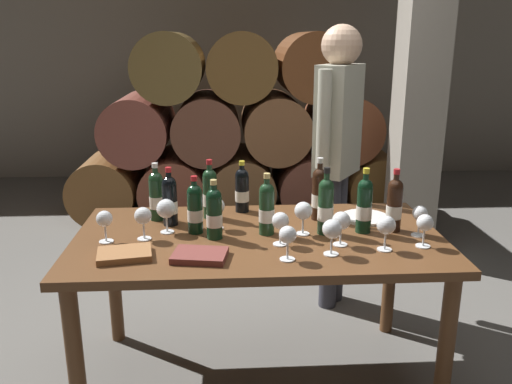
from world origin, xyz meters
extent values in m
plane|color=#66635E|center=(0.00, 0.00, 0.00)|extent=(14.00, 14.00, 0.00)
cube|color=gray|center=(0.00, 4.20, 1.40)|extent=(10.00, 0.24, 2.80)
cylinder|color=brown|center=(-1.26, 2.60, 0.30)|extent=(0.60, 0.90, 0.60)
cylinder|color=brown|center=(-0.63, 2.60, 0.30)|extent=(0.60, 0.90, 0.60)
cylinder|color=brown|center=(0.00, 2.60, 0.30)|extent=(0.60, 0.90, 0.60)
cylinder|color=brown|center=(0.63, 2.60, 0.30)|extent=(0.60, 0.90, 0.60)
cylinder|color=brown|center=(1.26, 2.60, 0.30)|extent=(0.60, 0.90, 0.60)
cylinder|color=brown|center=(-0.95, 2.60, 0.85)|extent=(0.60, 0.90, 0.60)
cylinder|color=brown|center=(-0.32, 2.60, 0.85)|extent=(0.60, 0.90, 0.60)
cylinder|color=brown|center=(0.31, 2.60, 0.85)|extent=(0.60, 0.90, 0.60)
cylinder|color=brown|center=(0.95, 2.60, 0.85)|extent=(0.60, 0.90, 0.60)
cylinder|color=brown|center=(-0.63, 2.60, 1.39)|extent=(0.60, 0.90, 0.60)
cylinder|color=brown|center=(0.00, 2.60, 1.39)|extent=(0.60, 0.90, 0.60)
cylinder|color=brown|center=(0.63, 2.60, 1.39)|extent=(0.60, 0.90, 0.60)
cube|color=gray|center=(1.30, 1.60, 1.30)|extent=(0.32, 0.32, 2.60)
cube|color=brown|center=(0.00, 0.00, 0.74)|extent=(1.70, 0.90, 0.04)
cylinder|color=brown|center=(-0.77, -0.39, 0.36)|extent=(0.07, 0.07, 0.72)
cylinder|color=brown|center=(0.77, -0.39, 0.36)|extent=(0.07, 0.07, 0.72)
cylinder|color=brown|center=(-0.77, 0.39, 0.36)|extent=(0.07, 0.07, 0.72)
cylinder|color=brown|center=(0.77, 0.39, 0.36)|extent=(0.07, 0.07, 0.72)
cylinder|color=black|center=(-0.42, 0.17, 0.86)|extent=(0.07, 0.07, 0.20)
sphere|color=black|center=(-0.42, 0.17, 0.97)|extent=(0.07, 0.07, 0.07)
cylinder|color=black|center=(-0.42, 0.17, 0.99)|extent=(0.03, 0.03, 0.06)
cylinder|color=#B21E23|center=(-0.42, 0.17, 1.04)|extent=(0.03, 0.03, 0.02)
cylinder|color=silver|center=(-0.42, 0.17, 0.85)|extent=(0.07, 0.07, 0.06)
cylinder|color=#19381E|center=(-0.23, 0.27, 0.87)|extent=(0.07, 0.07, 0.21)
sphere|color=#19381E|center=(-0.23, 0.27, 0.98)|extent=(0.07, 0.07, 0.07)
cylinder|color=#19381E|center=(-0.23, 0.27, 1.00)|extent=(0.03, 0.03, 0.07)
cylinder|color=#B21E23|center=(-0.23, 0.27, 1.05)|extent=(0.03, 0.03, 0.02)
cylinder|color=silver|center=(-0.23, 0.27, 0.86)|extent=(0.07, 0.07, 0.06)
cylinder|color=#19381E|center=(-0.49, 0.25, 0.86)|extent=(0.07, 0.07, 0.20)
sphere|color=#19381E|center=(-0.49, 0.25, 0.97)|extent=(0.07, 0.07, 0.07)
cylinder|color=#19381E|center=(-0.49, 0.25, 1.00)|extent=(0.03, 0.03, 0.06)
cylinder|color=silver|center=(-0.49, 0.25, 1.04)|extent=(0.03, 0.03, 0.02)
cylinder|color=silver|center=(-0.49, 0.25, 0.85)|extent=(0.07, 0.07, 0.06)
cylinder|color=black|center=(0.64, 0.02, 0.87)|extent=(0.07, 0.07, 0.21)
sphere|color=black|center=(0.64, 0.02, 0.98)|extent=(0.07, 0.07, 0.07)
cylinder|color=black|center=(0.64, 0.02, 1.00)|extent=(0.03, 0.03, 0.07)
cylinder|color=#B21E23|center=(0.64, 0.02, 1.05)|extent=(0.03, 0.03, 0.02)
cylinder|color=silver|center=(0.64, 0.02, 0.85)|extent=(0.07, 0.07, 0.06)
cylinder|color=#19381E|center=(0.31, 0.01, 0.87)|extent=(0.07, 0.07, 0.22)
sphere|color=#19381E|center=(0.31, 0.01, 0.99)|extent=(0.07, 0.07, 0.07)
cylinder|color=#19381E|center=(0.31, 0.01, 1.02)|extent=(0.03, 0.03, 0.07)
cylinder|color=black|center=(0.31, 0.01, 1.06)|extent=(0.03, 0.03, 0.03)
cylinder|color=silver|center=(0.31, 0.01, 0.86)|extent=(0.07, 0.07, 0.07)
cylinder|color=black|center=(0.49, 0.01, 0.87)|extent=(0.07, 0.07, 0.22)
sphere|color=black|center=(0.49, 0.01, 0.98)|extent=(0.07, 0.07, 0.07)
cylinder|color=black|center=(0.49, 0.01, 1.01)|extent=(0.03, 0.03, 0.07)
cylinder|color=gold|center=(0.49, 0.01, 1.06)|extent=(0.03, 0.03, 0.02)
cylinder|color=silver|center=(0.49, 0.01, 0.86)|extent=(0.07, 0.07, 0.06)
cylinder|color=black|center=(-0.06, 0.35, 0.86)|extent=(0.07, 0.07, 0.19)
sphere|color=black|center=(-0.06, 0.35, 0.96)|extent=(0.07, 0.07, 0.07)
cylinder|color=black|center=(-0.06, 0.35, 0.98)|extent=(0.03, 0.03, 0.06)
cylinder|color=gold|center=(-0.06, 0.35, 1.02)|extent=(0.03, 0.03, 0.02)
cylinder|color=silver|center=(-0.06, 0.35, 0.85)|extent=(0.07, 0.07, 0.06)
cylinder|color=black|center=(-0.20, -0.02, 0.86)|extent=(0.07, 0.07, 0.19)
sphere|color=black|center=(-0.20, -0.02, 0.96)|extent=(0.07, 0.07, 0.07)
cylinder|color=black|center=(-0.20, -0.02, 0.98)|extent=(0.03, 0.03, 0.06)
cylinder|color=tan|center=(-0.20, -0.02, 1.02)|extent=(0.03, 0.03, 0.02)
cylinder|color=silver|center=(-0.20, -0.02, 0.85)|extent=(0.07, 0.07, 0.06)
cylinder|color=#19381E|center=(0.04, 0.02, 0.86)|extent=(0.07, 0.07, 0.20)
sphere|color=#19381E|center=(0.04, 0.02, 0.97)|extent=(0.07, 0.07, 0.07)
cylinder|color=#19381E|center=(0.04, 0.02, 1.00)|extent=(0.03, 0.03, 0.06)
cylinder|color=tan|center=(0.04, 0.02, 1.04)|extent=(0.03, 0.03, 0.02)
cylinder|color=silver|center=(0.04, 0.02, 0.85)|extent=(0.07, 0.07, 0.06)
cylinder|color=black|center=(-0.29, 0.05, 0.86)|extent=(0.07, 0.07, 0.19)
sphere|color=black|center=(-0.29, 0.05, 0.96)|extent=(0.07, 0.07, 0.07)
cylinder|color=black|center=(-0.29, 0.05, 0.98)|extent=(0.03, 0.03, 0.06)
cylinder|color=#B21E23|center=(-0.29, 0.05, 1.02)|extent=(0.03, 0.03, 0.02)
cylinder|color=silver|center=(-0.29, 0.05, 0.85)|extent=(0.07, 0.07, 0.06)
cylinder|color=black|center=(0.32, 0.21, 0.87)|extent=(0.07, 0.07, 0.22)
sphere|color=black|center=(0.32, 0.21, 0.99)|extent=(0.07, 0.07, 0.07)
cylinder|color=black|center=(0.32, 0.21, 1.02)|extent=(0.03, 0.03, 0.07)
cylinder|color=silver|center=(0.32, 0.21, 1.06)|extent=(0.03, 0.03, 0.03)
cylinder|color=silver|center=(0.32, 0.21, 0.86)|extent=(0.07, 0.07, 0.07)
cylinder|color=white|center=(0.53, -0.21, 0.76)|extent=(0.06, 0.06, 0.00)
cylinder|color=white|center=(0.53, -0.21, 0.80)|extent=(0.01, 0.01, 0.07)
sphere|color=white|center=(0.53, -0.21, 0.87)|extent=(0.08, 0.08, 0.08)
cylinder|color=white|center=(0.10, -0.29, 0.76)|extent=(0.06, 0.06, 0.00)
cylinder|color=white|center=(0.10, -0.29, 0.80)|extent=(0.01, 0.01, 0.07)
sphere|color=white|center=(0.10, -0.29, 0.87)|extent=(0.07, 0.07, 0.07)
cylinder|color=white|center=(0.74, -0.05, 0.76)|extent=(0.06, 0.06, 0.00)
cylinder|color=white|center=(0.74, -0.05, 0.80)|extent=(0.01, 0.01, 0.07)
sphere|color=white|center=(0.74, -0.05, 0.87)|extent=(0.07, 0.07, 0.07)
cylinder|color=white|center=(0.71, -0.18, 0.76)|extent=(0.06, 0.06, 0.00)
cylinder|color=white|center=(0.71, -0.18, 0.80)|extent=(0.01, 0.01, 0.07)
sphere|color=white|center=(0.71, -0.18, 0.87)|extent=(0.07, 0.07, 0.07)
cylinder|color=white|center=(0.35, -0.14, 0.76)|extent=(0.06, 0.06, 0.00)
cylinder|color=white|center=(0.35, -0.14, 0.80)|extent=(0.01, 0.01, 0.07)
sphere|color=white|center=(0.35, -0.14, 0.87)|extent=(0.08, 0.08, 0.08)
cylinder|color=white|center=(-0.52, -0.02, 0.76)|extent=(0.06, 0.06, 0.00)
cylinder|color=white|center=(-0.52, -0.02, 0.80)|extent=(0.01, 0.01, 0.07)
sphere|color=white|center=(-0.52, -0.02, 0.87)|extent=(0.08, 0.08, 0.08)
cylinder|color=white|center=(0.21, 0.00, 0.76)|extent=(0.06, 0.06, 0.00)
cylinder|color=white|center=(0.21, 0.00, 0.80)|extent=(0.01, 0.01, 0.07)
sphere|color=white|center=(0.21, 0.00, 0.88)|extent=(0.08, 0.08, 0.08)
cylinder|color=white|center=(-0.69, -0.05, 0.76)|extent=(0.06, 0.06, 0.00)
cylinder|color=white|center=(-0.69, -0.05, 0.80)|extent=(0.01, 0.01, 0.07)
sphere|color=white|center=(-0.69, -0.05, 0.87)|extent=(0.07, 0.07, 0.07)
cylinder|color=white|center=(0.29, -0.25, 0.76)|extent=(0.06, 0.06, 0.00)
cylinder|color=white|center=(0.29, -0.25, 0.80)|extent=(0.01, 0.01, 0.07)
sphere|color=white|center=(0.29, -0.25, 0.88)|extent=(0.08, 0.08, 0.08)
cylinder|color=white|center=(-0.43, 0.06, 0.76)|extent=(0.06, 0.06, 0.00)
cylinder|color=white|center=(-0.43, 0.06, 0.80)|extent=(0.01, 0.01, 0.07)
sphere|color=white|center=(-0.43, 0.06, 0.88)|extent=(0.09, 0.09, 0.09)
cylinder|color=white|center=(-0.19, 0.10, 0.76)|extent=(0.06, 0.06, 0.00)
cylinder|color=white|center=(-0.19, 0.10, 0.80)|extent=(0.01, 0.01, 0.07)
sphere|color=white|center=(-0.19, 0.10, 0.87)|extent=(0.08, 0.08, 0.08)
cylinder|color=white|center=(0.09, -0.12, 0.76)|extent=(0.06, 0.06, 0.00)
cylinder|color=white|center=(0.09, -0.12, 0.80)|extent=(0.01, 0.01, 0.07)
sphere|color=white|center=(0.09, -0.12, 0.87)|extent=(0.08, 0.08, 0.08)
cube|color=brown|center=(-0.26, -0.26, 0.77)|extent=(0.24, 0.19, 0.03)
cube|color=#936038|center=(-0.57, -0.22, 0.77)|extent=(0.24, 0.19, 0.03)
cylinder|color=white|center=(0.55, 0.20, 0.77)|extent=(0.24, 0.24, 0.01)
cylinder|color=#383842|center=(0.55, 0.80, 0.43)|extent=(0.11, 0.11, 0.85)
cylinder|color=#383842|center=(0.48, 0.70, 0.43)|extent=(0.11, 0.11, 0.85)
cube|color=#B2B29E|center=(0.51, 0.75, 1.17)|extent=(0.33, 0.37, 0.64)
cylinder|color=#B2B29E|center=(0.63, 0.92, 1.21)|extent=(0.08, 0.08, 0.54)
cylinder|color=#B2B29E|center=(0.40, 0.58, 1.21)|extent=(0.08, 0.08, 0.54)
sphere|color=tan|center=(0.51, 0.75, 1.60)|extent=(0.23, 0.23, 0.23)
camera|label=1|loc=(-0.15, -2.29, 1.64)|focal=37.03mm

